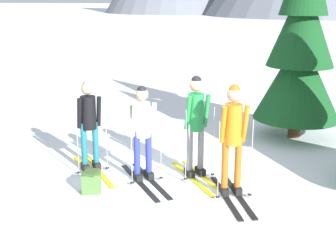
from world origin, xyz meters
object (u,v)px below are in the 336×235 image
skier_in_white (142,128)px  backpack_on_snow_front (91,182)px  skier_in_green (196,121)px  skier_in_orange (233,133)px  pine_tree_near (301,44)px  skier_in_black (89,121)px

skier_in_white → backpack_on_snow_front: bearing=-133.1°
skier_in_green → skier_in_orange: (0.71, -0.62, 0.03)m
skier_in_white → skier_in_green: (0.88, 0.37, 0.08)m
backpack_on_snow_front → skier_in_orange: bearing=11.8°
pine_tree_near → skier_in_white: bearing=-129.6°
skier_in_green → pine_tree_near: pine_tree_near is taller
skier_in_white → skier_in_orange: (1.59, -0.25, 0.10)m
skier_in_green → pine_tree_near: bearing=57.9°
skier_in_green → skier_in_black: bearing=-175.7°
skier_in_green → backpack_on_snow_front: bearing=-145.0°
skier_in_black → skier_in_green: skier_in_green is taller
skier_in_orange → backpack_on_snow_front: bearing=-168.2°
skier_in_green → backpack_on_snow_front: (-1.56, -1.09, -0.86)m
skier_in_orange → pine_tree_near: bearing=72.4°
pine_tree_near → backpack_on_snow_front: 5.59m
skier_in_white → backpack_on_snow_front: skier_in_white is taller
skier_in_green → skier_in_white: bearing=-157.4°
skier_in_white → pine_tree_near: bearing=50.4°
skier_in_black → backpack_on_snow_front: bearing=-66.0°
skier_in_black → backpack_on_snow_front: (0.42, -0.94, -0.78)m
skier_in_black → skier_in_white: (1.10, -0.22, -0.00)m
skier_in_black → skier_in_white: size_ratio=1.00×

